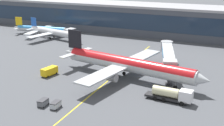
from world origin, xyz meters
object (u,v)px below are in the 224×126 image
(commuter_jet_far, at_px, (54,32))
(commuter_jet_near, at_px, (41,29))
(crew_van, at_px, (49,71))
(baggage_cart_0, at_px, (43,102))
(main_airliner, at_px, (127,64))
(fuel_tanker, at_px, (172,94))
(baggage_cart_1, at_px, (56,105))

(commuter_jet_far, distance_m, commuter_jet_near, 11.13)
(crew_van, xyz_separation_m, baggage_cart_0, (10.74, -16.96, -0.53))
(main_airliner, distance_m, crew_van, 22.26)
(main_airliner, xyz_separation_m, fuel_tanker, (15.08, -9.95, -2.31))
(baggage_cart_0, bearing_deg, commuter_jet_near, 127.81)
(commuter_jet_far, bearing_deg, crew_van, -56.43)
(fuel_tanker, height_order, commuter_jet_near, commuter_jet_near)
(baggage_cart_1, height_order, commuter_jet_far, commuter_jet_far)
(main_airliner, relative_size, commuter_jet_far, 1.42)
(baggage_cart_0, distance_m, commuter_jet_far, 67.76)
(baggage_cart_1, distance_m, commuter_jet_near, 79.08)
(baggage_cart_0, height_order, commuter_jet_far, commuter_jet_far)
(main_airliner, bearing_deg, commuter_jet_far, 145.49)
(baggage_cart_1, xyz_separation_m, commuter_jet_near, (-50.53, 60.80, 1.78))
(fuel_tanker, relative_size, crew_van, 2.08)
(commuter_jet_far, bearing_deg, baggage_cart_0, -56.80)
(crew_van, distance_m, baggage_cart_1, 21.80)
(baggage_cart_1, xyz_separation_m, commuter_jet_far, (-40.28, 56.46, 2.05))
(main_airliner, bearing_deg, baggage_cart_1, -106.12)
(fuel_tanker, xyz_separation_m, commuter_jet_near, (-72.54, 46.75, 0.81))
(main_airliner, height_order, commuter_jet_near, main_airliner)
(crew_van, distance_m, baggage_cart_0, 20.08)
(main_airliner, distance_m, commuter_jet_far, 57.31)
(baggage_cart_0, height_order, commuter_jet_near, commuter_jet_near)
(baggage_cart_0, xyz_separation_m, commuter_jet_far, (-37.09, 56.67, 2.05))
(main_airliner, xyz_separation_m, commuter_jet_near, (-57.46, 36.80, -1.50))
(commuter_jet_far, relative_size, commuter_jet_near, 1.13)
(crew_van, height_order, baggage_cart_1, crew_van)
(baggage_cart_1, bearing_deg, main_airliner, 73.88)
(crew_van, height_order, commuter_jet_near, commuter_jet_near)
(fuel_tanker, xyz_separation_m, commuter_jet_far, (-62.30, 42.41, 1.09))
(baggage_cart_1, bearing_deg, crew_van, 129.74)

